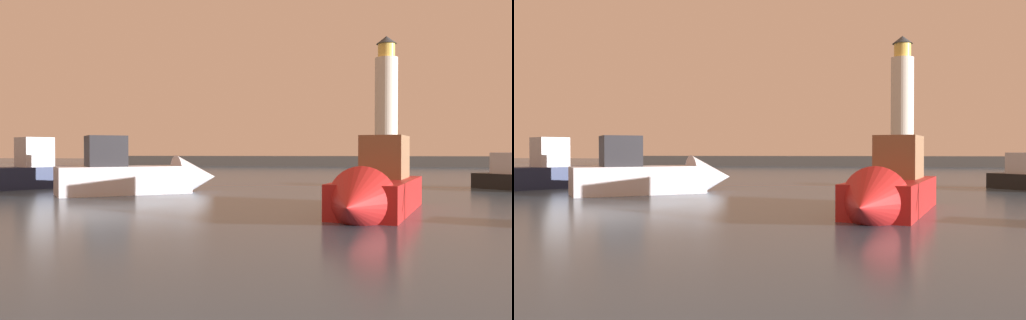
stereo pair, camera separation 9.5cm
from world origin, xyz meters
TOP-DOWN VIEW (x-y plane):
  - ground_plane at (0.00, 36.91)m, footprint 221.44×221.44m
  - breakwater at (0.00, 73.81)m, footprint 65.65×4.80m
  - lighthouse at (8.04, 73.81)m, footprint 3.11×3.11m
  - motorboat_0 at (2.40, 16.69)m, footprint 4.23×8.74m
  - motorboat_1 at (-17.05, 25.82)m, footprint 6.08×7.31m
  - motorboat_3 at (-8.58, 24.37)m, footprint 8.06×6.63m

SIDE VIEW (x-z plane):
  - ground_plane at x=0.00m, z-range 0.00..0.00m
  - breakwater at x=0.00m, z-range 0.00..1.45m
  - motorboat_0 at x=2.40m, z-range -0.76..2.42m
  - motorboat_1 at x=-17.05m, z-range -0.81..2.55m
  - motorboat_3 at x=-8.58m, z-range -0.76..2.57m
  - lighthouse at x=8.04m, z-range 1.01..17.69m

